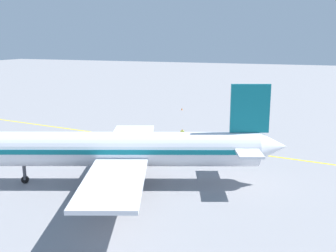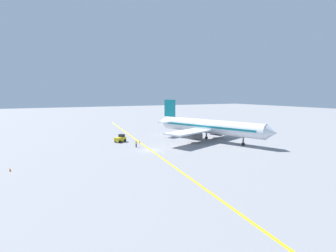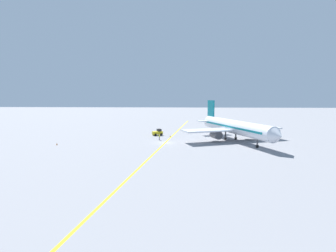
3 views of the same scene
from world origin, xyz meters
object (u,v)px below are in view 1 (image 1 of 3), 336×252
Objects in this scene: traffic_cone_near_nose at (210,146)px; traffic_cone_mid_apron at (182,109)px; airplane_at_gate at (118,150)px; ground_crew_worker at (182,134)px; baggage_tug_white at (239,137)px.

traffic_cone_near_nose and traffic_cone_mid_apron have the same top height.
airplane_at_gate reaches higher than traffic_cone_mid_apron.
airplane_at_gate reaches higher than traffic_cone_near_nose.
airplane_at_gate reaches higher than ground_crew_worker.
airplane_at_gate is 62.27× the size of traffic_cone_mid_apron.
baggage_tug_white is at bearing -40.18° from traffic_cone_near_nose.
traffic_cone_near_nose is 1.00× the size of traffic_cone_mid_apron.
ground_crew_worker is at bearing -160.81° from traffic_cone_mid_apron.
traffic_cone_near_nose is (17.25, -5.23, -3.43)m from airplane_at_gate.
traffic_cone_near_nose is (-2.76, -5.04, -0.63)m from ground_crew_worker.
traffic_cone_mid_apron is (27.26, 13.57, 0.00)m from traffic_cone_near_nose.
baggage_tug_white reaches higher than traffic_cone_near_nose.
baggage_tug_white reaches higher than ground_crew_worker.
airplane_at_gate is 62.27× the size of traffic_cone_near_nose.
ground_crew_worker is (20.01, -0.19, -2.80)m from airplane_at_gate.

